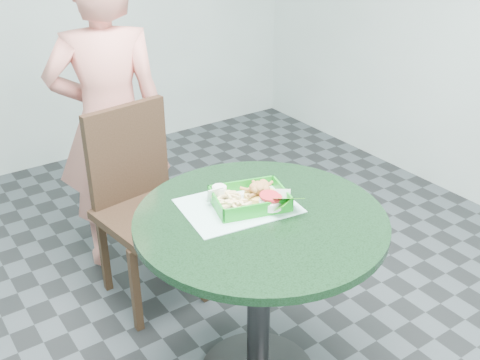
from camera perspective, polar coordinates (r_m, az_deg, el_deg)
cafe_table at (r=2.07m, az=2.01°, el=-8.18°), size 0.89×0.89×0.75m
dining_chair at (r=2.64m, az=-10.11°, el=-1.31°), size 0.41×0.41×0.93m
diner_person at (r=2.80m, az=-13.13°, el=6.09°), size 0.67×0.55×1.60m
placemat at (r=2.03m, az=-0.18°, el=-3.12°), size 0.44×0.35×0.00m
food_basket at (r=2.03m, az=0.98°, el=-2.67°), size 0.26×0.19×0.05m
crab_sandwich at (r=2.05m, az=1.80°, el=-1.35°), size 0.12×0.12×0.07m
fries_pile at (r=2.00m, az=-0.85°, el=-2.50°), size 0.12×0.13×0.05m
sauce_ramekin at (r=2.01m, az=-2.26°, el=-1.91°), size 0.05×0.05×0.03m
garnish_cup at (r=2.00m, az=3.67°, el=-2.31°), size 0.13×0.12×0.05m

